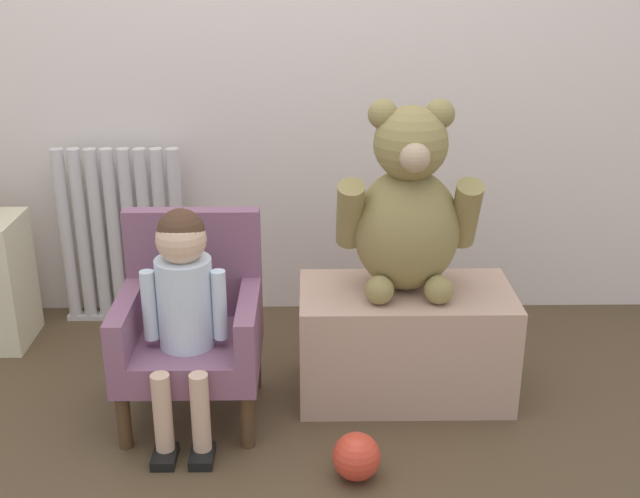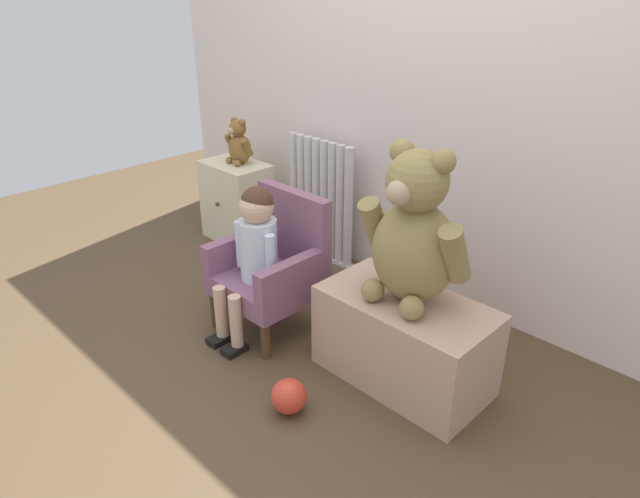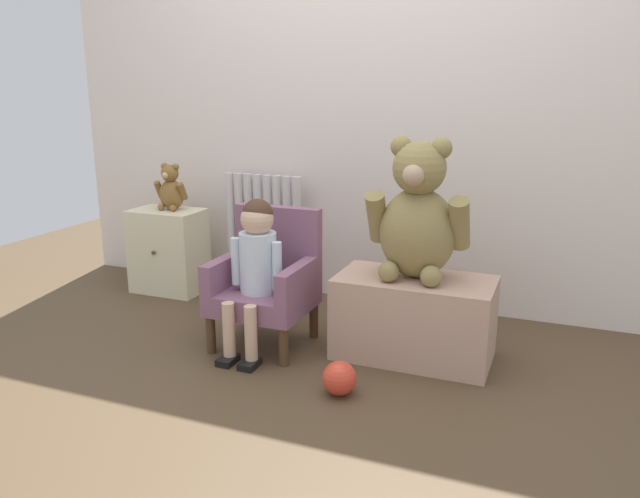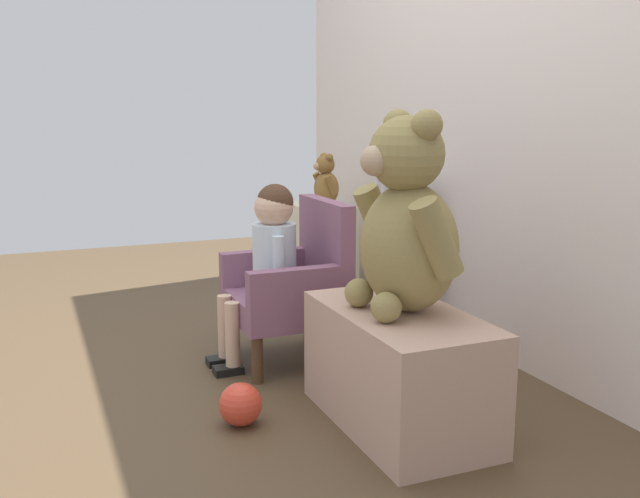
{
  "view_description": "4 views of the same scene",
  "coord_description": "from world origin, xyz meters",
  "px_view_note": "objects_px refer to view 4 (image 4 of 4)",
  "views": [
    {
      "loc": [
        0.13,
        -1.82,
        1.44
      ],
      "look_at": [
        0.16,
        0.44,
        0.57
      ],
      "focal_mm": 45.0,
      "sensor_mm": 36.0,
      "label": 1
    },
    {
      "loc": [
        1.55,
        -1.04,
        1.53
      ],
      "look_at": [
        0.02,
        0.5,
        0.47
      ],
      "focal_mm": 32.0,
      "sensor_mm": 36.0,
      "label": 2
    },
    {
      "loc": [
        1.04,
        -2.05,
        1.2
      ],
      "look_at": [
        0.03,
        0.44,
        0.5
      ],
      "focal_mm": 35.0,
      "sensor_mm": 36.0,
      "label": 3
    },
    {
      "loc": [
        2.32,
        -0.49,
        0.99
      ],
      "look_at": [
        0.11,
        0.42,
        0.52
      ],
      "focal_mm": 40.0,
      "sensor_mm": 36.0,
      "label": 4
    }
  ],
  "objects_px": {
    "child_figure": "(269,249)",
    "toy_ball": "(240,404)",
    "small_teddy_bear": "(326,182)",
    "small_dresser": "(320,250)",
    "child_armchair": "(296,285)",
    "large_teddy_bear": "(407,224)",
    "radiator": "(400,247)",
    "low_bench": "(399,368)"
  },
  "relations": [
    {
      "from": "child_armchair",
      "to": "low_bench",
      "type": "relative_size",
      "value": 0.92
    },
    {
      "from": "small_teddy_bear",
      "to": "radiator",
      "type": "bearing_deg",
      "value": 17.93
    },
    {
      "from": "child_armchair",
      "to": "large_teddy_bear",
      "type": "relative_size",
      "value": 1.04
    },
    {
      "from": "child_figure",
      "to": "toy_ball",
      "type": "distance_m",
      "value": 0.69
    },
    {
      "from": "child_figure",
      "to": "low_bench",
      "type": "bearing_deg",
      "value": 15.98
    },
    {
      "from": "low_bench",
      "to": "small_teddy_bear",
      "type": "distance_m",
      "value": 1.67
    },
    {
      "from": "small_teddy_bear",
      "to": "small_dresser",
      "type": "bearing_deg",
      "value": -137.61
    },
    {
      "from": "large_teddy_bear",
      "to": "child_armchair",
      "type": "bearing_deg",
      "value": -171.01
    },
    {
      "from": "toy_ball",
      "to": "child_figure",
      "type": "bearing_deg",
      "value": 152.01
    },
    {
      "from": "radiator",
      "to": "child_armchair",
      "type": "relative_size",
      "value": 1.1
    },
    {
      "from": "radiator",
      "to": "child_armchair",
      "type": "height_order",
      "value": "radiator"
    },
    {
      "from": "large_teddy_bear",
      "to": "small_teddy_bear",
      "type": "height_order",
      "value": "large_teddy_bear"
    },
    {
      "from": "low_bench",
      "to": "large_teddy_bear",
      "type": "height_order",
      "value": "large_teddy_bear"
    },
    {
      "from": "child_armchair",
      "to": "small_dresser",
      "type": "bearing_deg",
      "value": 152.11
    },
    {
      "from": "child_figure",
      "to": "low_bench",
      "type": "distance_m",
      "value": 0.77
    },
    {
      "from": "small_dresser",
      "to": "radiator",
      "type": "bearing_deg",
      "value": 19.37
    },
    {
      "from": "child_armchair",
      "to": "small_teddy_bear",
      "type": "xyz_separation_m",
      "value": [
        -0.87,
        0.5,
        0.31
      ]
    },
    {
      "from": "small_teddy_bear",
      "to": "toy_ball",
      "type": "relative_size",
      "value": 1.96
    },
    {
      "from": "child_figure",
      "to": "radiator",
      "type": "bearing_deg",
      "value": 114.79
    },
    {
      "from": "child_figure",
      "to": "small_teddy_bear",
      "type": "distance_m",
      "value": 1.07
    },
    {
      "from": "small_dresser",
      "to": "low_bench",
      "type": "xyz_separation_m",
      "value": [
        1.59,
        -0.39,
        -0.06
      ]
    },
    {
      "from": "low_bench",
      "to": "small_teddy_bear",
      "type": "bearing_deg",
      "value": 165.32
    },
    {
      "from": "toy_ball",
      "to": "radiator",
      "type": "bearing_deg",
      "value": 129.64
    },
    {
      "from": "small_dresser",
      "to": "toy_ball",
      "type": "height_order",
      "value": "small_dresser"
    },
    {
      "from": "child_armchair",
      "to": "child_figure",
      "type": "distance_m",
      "value": 0.19
    },
    {
      "from": "child_figure",
      "to": "child_armchair",
      "type": "bearing_deg",
      "value": 90.0
    },
    {
      "from": "small_teddy_bear",
      "to": "child_figure",
      "type": "bearing_deg",
      "value": -34.91
    },
    {
      "from": "radiator",
      "to": "toy_ball",
      "type": "relative_size",
      "value": 5.09
    },
    {
      "from": "child_armchair",
      "to": "toy_ball",
      "type": "height_order",
      "value": "child_armchair"
    },
    {
      "from": "low_bench",
      "to": "large_teddy_bear",
      "type": "bearing_deg",
      "value": 105.25
    },
    {
      "from": "low_bench",
      "to": "toy_ball",
      "type": "relative_size",
      "value": 5.02
    },
    {
      "from": "child_figure",
      "to": "low_bench",
      "type": "height_order",
      "value": "child_figure"
    },
    {
      "from": "large_teddy_bear",
      "to": "low_bench",
      "type": "bearing_deg",
      "value": -74.75
    },
    {
      "from": "child_armchair",
      "to": "large_teddy_bear",
      "type": "bearing_deg",
      "value": 8.99
    },
    {
      "from": "small_dresser",
      "to": "toy_ball",
      "type": "distance_m",
      "value": 1.65
    },
    {
      "from": "child_figure",
      "to": "large_teddy_bear",
      "type": "relative_size",
      "value": 1.15
    },
    {
      "from": "radiator",
      "to": "large_teddy_bear",
      "type": "xyz_separation_m",
      "value": [
        1.04,
        -0.55,
        0.3
      ]
    },
    {
      "from": "radiator",
      "to": "large_teddy_bear",
      "type": "bearing_deg",
      "value": -28.0
    },
    {
      "from": "large_teddy_bear",
      "to": "toy_ball",
      "type": "height_order",
      "value": "large_teddy_bear"
    },
    {
      "from": "child_figure",
      "to": "toy_ball",
      "type": "xyz_separation_m",
      "value": [
        0.51,
        -0.27,
        -0.39
      ]
    },
    {
      "from": "small_dresser",
      "to": "large_teddy_bear",
      "type": "height_order",
      "value": "large_teddy_bear"
    },
    {
      "from": "radiator",
      "to": "large_teddy_bear",
      "type": "height_order",
      "value": "large_teddy_bear"
    }
  ]
}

